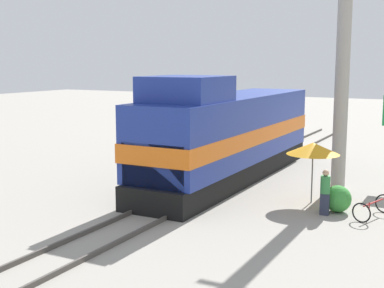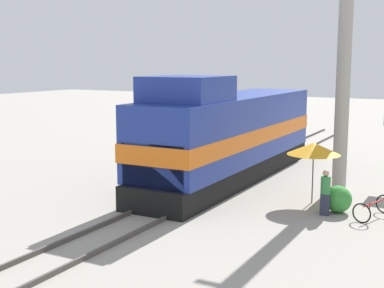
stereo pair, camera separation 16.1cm
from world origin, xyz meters
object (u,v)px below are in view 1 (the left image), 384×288
locomotive (227,136)px  bicycle (373,208)px  utility_pole (343,57)px  vendor_umbrella (313,148)px  person_bystander (325,191)px

locomotive → bicycle: (6.93, -3.00, -1.70)m
locomotive → utility_pole: (4.87, 0.73, 3.49)m
locomotive → bicycle: 7.74m
utility_pole → vendor_umbrella: (-0.38, -2.72, -3.44)m
utility_pole → person_bystander: (0.49, -4.18, -4.66)m
utility_pole → bicycle: (2.06, -3.73, -5.19)m
utility_pole → bicycle: utility_pole is taller
utility_pole → bicycle: 6.71m
locomotive → person_bystander: size_ratio=8.59×
utility_pole → locomotive: bearing=-171.5°
person_bystander → locomotive: bearing=147.2°
person_bystander → bicycle: bearing=16.0°
locomotive → utility_pole: 6.03m
utility_pole → bicycle: size_ratio=6.02×
vendor_umbrella → bicycle: vendor_umbrella is taller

